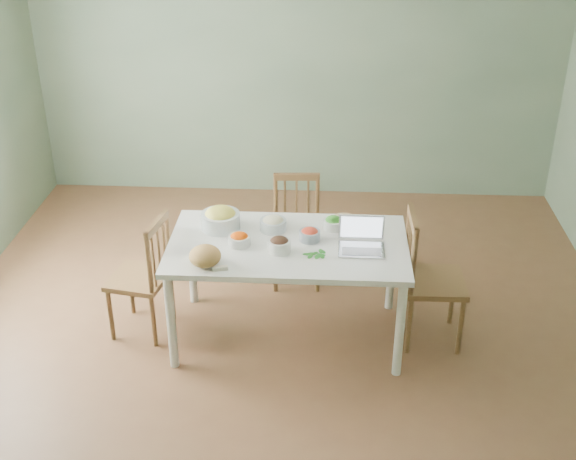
# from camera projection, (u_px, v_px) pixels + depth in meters

# --- Properties ---
(floor) EXTENTS (5.00, 5.00, 0.00)m
(floor) POSITION_uv_depth(u_px,v_px,m) (281.00, 336.00, 5.37)
(floor) COLOR brown
(floor) RESTS_ON ground
(wall_back) EXTENTS (5.00, 0.00, 2.70)m
(wall_back) POSITION_uv_depth(u_px,v_px,m) (297.00, 60.00, 6.93)
(wall_back) COLOR gray
(wall_back) RESTS_ON ground
(wall_front) EXTENTS (5.00, 0.00, 2.70)m
(wall_front) POSITION_uv_depth(u_px,v_px,m) (231.00, 449.00, 2.53)
(wall_front) COLOR gray
(wall_front) RESTS_ON ground
(dining_table) EXTENTS (1.63, 0.92, 0.76)m
(dining_table) POSITION_uv_depth(u_px,v_px,m) (288.00, 290.00, 5.20)
(dining_table) COLOR white
(dining_table) RESTS_ON floor
(chair_far) EXTENTS (0.41, 0.39, 0.88)m
(chair_far) POSITION_uv_depth(u_px,v_px,m) (297.00, 233.00, 5.83)
(chair_far) COLOR #462915
(chair_far) RESTS_ON floor
(chair_left) EXTENTS (0.45, 0.47, 0.91)m
(chair_left) POSITION_uv_depth(u_px,v_px,m) (139.00, 276.00, 5.23)
(chair_left) COLOR #462915
(chair_left) RESTS_ON floor
(chair_right) EXTENTS (0.42, 0.44, 0.98)m
(chair_right) POSITION_uv_depth(u_px,v_px,m) (435.00, 279.00, 5.13)
(chair_right) COLOR #462915
(chair_right) RESTS_ON floor
(bread_boule) EXTENTS (0.23, 0.23, 0.13)m
(bread_boule) POSITION_uv_depth(u_px,v_px,m) (205.00, 256.00, 4.73)
(bread_boule) COLOR #B08846
(bread_boule) RESTS_ON dining_table
(butter_stick) EXTENTS (0.10, 0.05, 0.03)m
(butter_stick) POSITION_uv_depth(u_px,v_px,m) (220.00, 268.00, 4.70)
(butter_stick) COLOR white
(butter_stick) RESTS_ON dining_table
(bowl_squash) EXTENTS (0.36, 0.36, 0.16)m
(bowl_squash) POSITION_uv_depth(u_px,v_px,m) (221.00, 218.00, 5.17)
(bowl_squash) COLOR gold
(bowl_squash) RESTS_ON dining_table
(bowl_carrot) EXTENTS (0.18, 0.18, 0.08)m
(bowl_carrot) POSITION_uv_depth(u_px,v_px,m) (239.00, 239.00, 4.98)
(bowl_carrot) COLOR #E65200
(bowl_carrot) RESTS_ON dining_table
(bowl_onion) EXTENTS (0.24, 0.24, 0.10)m
(bowl_onion) POSITION_uv_depth(u_px,v_px,m) (273.00, 223.00, 5.17)
(bowl_onion) COLOR #F3E9B5
(bowl_onion) RESTS_ON dining_table
(bowl_mushroom) EXTENTS (0.17, 0.17, 0.10)m
(bowl_mushroom) POSITION_uv_depth(u_px,v_px,m) (279.00, 245.00, 4.90)
(bowl_mushroom) COLOR black
(bowl_mushroom) RESTS_ON dining_table
(bowl_redpep) EXTENTS (0.19, 0.19, 0.09)m
(bowl_redpep) POSITION_uv_depth(u_px,v_px,m) (310.00, 234.00, 5.04)
(bowl_redpep) COLOR red
(bowl_redpep) RESTS_ON dining_table
(bowl_broccoli) EXTENTS (0.19, 0.19, 0.09)m
(bowl_broccoli) POSITION_uv_depth(u_px,v_px,m) (333.00, 223.00, 5.18)
(bowl_broccoli) COLOR #1D4B17
(bowl_broccoli) RESTS_ON dining_table
(flatbread) EXTENTS (0.23, 0.23, 0.02)m
(flatbread) POSITION_uv_depth(u_px,v_px,m) (344.00, 219.00, 5.31)
(flatbread) COLOR #D1B68C
(flatbread) RESTS_ON dining_table
(basil_bunch) EXTENTS (0.18, 0.18, 0.02)m
(basil_bunch) POSITION_uv_depth(u_px,v_px,m) (314.00, 253.00, 4.88)
(basil_bunch) COLOR #1C771D
(basil_bunch) RESTS_ON dining_table
(laptop) EXTENTS (0.31, 0.26, 0.21)m
(laptop) POSITION_uv_depth(u_px,v_px,m) (362.00, 237.00, 4.87)
(laptop) COLOR silver
(laptop) RESTS_ON dining_table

